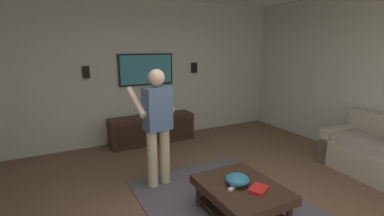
{
  "coord_description": "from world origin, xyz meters",
  "views": [
    {
      "loc": [
        -2.34,
        1.58,
        1.94
      ],
      "look_at": [
        0.77,
        -0.08,
        1.14
      ],
      "focal_mm": 25.92,
      "sensor_mm": 36.0,
      "label": 1
    }
  ],
  "objects": [
    {
      "name": "vase_round",
      "position": [
        2.84,
        -0.38,
        0.66
      ],
      "size": [
        0.22,
        0.22,
        0.22
      ],
      "primitive_type": "sphere",
      "color": "gold",
      "rests_on": "media_console"
    },
    {
      "name": "area_rug",
      "position": [
        0.11,
        -0.26,
        0.01
      ],
      "size": [
        2.54,
        1.9,
        0.01
      ],
      "primitive_type": "cube",
      "color": "#514C56",
      "rests_on": "ground"
    },
    {
      "name": "book",
      "position": [
        -0.27,
        -0.34,
        0.42
      ],
      "size": [
        0.24,
        0.27,
        0.04
      ],
      "primitive_type": "cube",
      "rotation": [
        0.0,
        0.0,
        5.19
      ],
      "color": "red",
      "rests_on": "coffee_table"
    },
    {
      "name": "remote_white",
      "position": [
        -0.1,
        -0.12,
        0.41
      ],
      "size": [
        0.11,
        0.15,
        0.02
      ],
      "primitive_type": "cube",
      "rotation": [
        0.0,
        0.0,
        5.2
      ],
      "color": "white",
      "rests_on": "coffee_table"
    },
    {
      "name": "wall_speaker_left",
      "position": [
        3.05,
        -1.34,
        1.46
      ],
      "size": [
        0.06,
        0.12,
        0.22
      ],
      "primitive_type": "cube",
      "color": "black"
    },
    {
      "name": "remote_black",
      "position": [
        0.08,
        -0.4,
        0.41
      ],
      "size": [
        0.15,
        0.12,
        0.02
      ],
      "primitive_type": "cube",
      "rotation": [
        0.0,
        0.0,
        0.63
      ],
      "color": "black",
      "rests_on": "coffee_table"
    },
    {
      "name": "tv",
      "position": [
        3.04,
        -0.24,
        1.46
      ],
      "size": [
        0.05,
        1.12,
        0.63
      ],
      "rotation": [
        0.0,
        0.0,
        3.14
      ],
      "color": "black"
    },
    {
      "name": "coffee_table",
      "position": [
        -0.09,
        -0.26,
        0.3
      ],
      "size": [
        1.0,
        0.8,
        0.4
      ],
      "color": "#332116",
      "rests_on": "ground"
    },
    {
      "name": "media_console",
      "position": [
        2.8,
        -0.24,
        0.28
      ],
      "size": [
        0.45,
        1.7,
        0.55
      ],
      "rotation": [
        0.0,
        0.0,
        3.14
      ],
      "color": "#332116",
      "rests_on": "ground"
    },
    {
      "name": "wall_speaker_right",
      "position": [
        3.05,
        0.91,
        1.46
      ],
      "size": [
        0.06,
        0.12,
        0.22
      ],
      "primitive_type": "cube",
      "color": "black"
    },
    {
      "name": "person_standing",
      "position": [
        1.08,
        0.29,
        0.93
      ],
      "size": [
        0.59,
        0.6,
        1.64
      ],
      "rotation": [
        0.0,
        0.0,
        0.15
      ],
      "color": "#C6B793",
      "rests_on": "ground"
    },
    {
      "name": "bowl",
      "position": [
        -0.05,
        -0.22,
        0.46
      ],
      "size": [
        0.27,
        0.27,
        0.12
      ],
      "primitive_type": "ellipsoid",
      "color": "teal",
      "rests_on": "coffee_table"
    },
    {
      "name": "wall_back_tv",
      "position": [
        3.13,
        0.0,
        1.42
      ],
      "size": [
        0.1,
        6.74,
        2.84
      ],
      "primitive_type": "cube",
      "color": "#B2B7AD",
      "rests_on": "ground"
    }
  ]
}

